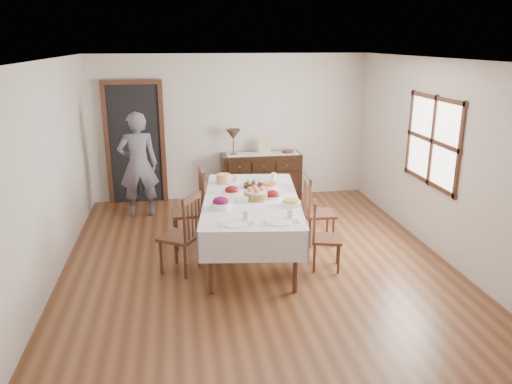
{
  "coord_description": "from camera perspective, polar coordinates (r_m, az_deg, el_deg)",
  "views": [
    {
      "loc": [
        -0.98,
        -5.95,
        2.82
      ],
      "look_at": [
        0.0,
        0.1,
        0.95
      ],
      "focal_mm": 35.0,
      "sensor_mm": 36.0,
      "label": 1
    }
  ],
  "objects": [
    {
      "name": "butter_dish",
      "position": [
        6.37,
        -1.55,
        -0.87
      ],
      "size": [
        0.15,
        0.11,
        0.07
      ],
      "color": "white",
      "rests_on": "dining_table"
    },
    {
      "name": "bread_basket",
      "position": [
        6.49,
        -0.03,
        -0.25
      ],
      "size": [
        0.31,
        0.31,
        0.17
      ],
      "color": "olive",
      "rests_on": "dining_table"
    },
    {
      "name": "person",
      "position": [
        8.34,
        -13.33,
        3.41
      ],
      "size": [
        0.62,
        0.44,
        1.86
      ],
      "primitive_type": "imported",
      "rotation": [
        0.0,
        0.0,
        3.26
      ],
      "color": "slate",
      "rests_on": "ground"
    },
    {
      "name": "chair_left_near",
      "position": [
        6.28,
        -8.34,
        -4.66
      ],
      "size": [
        0.59,
        0.59,
        1.04
      ],
      "rotation": [
        0.0,
        0.0,
        -2.13
      ],
      "color": "#4C2A1A",
      "rests_on": "ground"
    },
    {
      "name": "ham_platter_a",
      "position": [
        6.78,
        -2.8,
        0.18
      ],
      "size": [
        0.3,
        0.3,
        0.11
      ],
      "color": "white",
      "rests_on": "dining_table"
    },
    {
      "name": "room_shell",
      "position": [
        6.53,
        -1.72,
        6.57
      ],
      "size": [
        5.02,
        6.02,
        2.65
      ],
      "color": "silver",
      "rests_on": "ground"
    },
    {
      "name": "sideboard",
      "position": [
        9.11,
        0.59,
        1.77
      ],
      "size": [
        1.43,
        0.52,
        0.86
      ],
      "color": "black",
      "rests_on": "ground"
    },
    {
      "name": "dining_table",
      "position": [
        6.58,
        -0.55,
        -1.48
      ],
      "size": [
        1.54,
        2.56,
        0.83
      ],
      "rotation": [
        0.0,
        0.0,
        -0.13
      ],
      "color": "silver",
      "rests_on": "ground"
    },
    {
      "name": "setting_right",
      "position": [
        5.72,
        3.13,
        -3.16
      ],
      "size": [
        0.44,
        0.31,
        0.1
      ],
      "color": "white",
      "rests_on": "dining_table"
    },
    {
      "name": "deco_bowl",
      "position": [
        9.07,
        3.63,
        4.63
      ],
      "size": [
        0.2,
        0.2,
        0.06
      ],
      "color": "#4C2A1A",
      "rests_on": "sideboard"
    },
    {
      "name": "chair_right_near",
      "position": [
        6.4,
        7.7,
        -4.87
      ],
      "size": [
        0.46,
        0.46,
        0.9
      ],
      "rotation": [
        0.0,
        0.0,
        1.3
      ],
      "color": "#4C2A1A",
      "rests_on": "ground"
    },
    {
      "name": "setting_left",
      "position": [
        5.67,
        -2.1,
        -3.34
      ],
      "size": [
        0.44,
        0.31,
        0.1
      ],
      "color": "white",
      "rests_on": "dining_table"
    },
    {
      "name": "chair_right_far",
      "position": [
        7.14,
        6.86,
        -2.05
      ],
      "size": [
        0.44,
        0.44,
        1.0
      ],
      "rotation": [
        0.0,
        0.0,
        1.52
      ],
      "color": "#4C2A1A",
      "rests_on": "ground"
    },
    {
      "name": "chair_left_far",
      "position": [
        7.09,
        -7.31,
        -1.78
      ],
      "size": [
        0.49,
        0.49,
        1.1
      ],
      "rotation": [
        0.0,
        0.0,
        -1.5
      ],
      "color": "#4C2A1A",
      "rests_on": "ground"
    },
    {
      "name": "pineapple_bowl",
      "position": [
        7.23,
        -3.69,
        1.51
      ],
      "size": [
        0.22,
        0.22,
        0.13
      ],
      "color": "tan",
      "rests_on": "dining_table"
    },
    {
      "name": "picture_frame",
      "position": [
        8.98,
        1.03,
        5.26
      ],
      "size": [
        0.22,
        0.08,
        0.28
      ],
      "color": "tan",
      "rests_on": "sideboard"
    },
    {
      "name": "ground",
      "position": [
        6.65,
        0.14,
        -8.1
      ],
      "size": [
        6.0,
        6.0,
        0.0
      ],
      "primitive_type": "plane",
      "color": "brown"
    },
    {
      "name": "ham_platter_b",
      "position": [
        6.57,
        1.88,
        -0.35
      ],
      "size": [
        0.26,
        0.26,
        0.11
      ],
      "color": "white",
      "rests_on": "dining_table"
    },
    {
      "name": "beet_bowl",
      "position": [
        6.14,
        -4.05,
        -1.33
      ],
      "size": [
        0.25,
        0.25,
        0.15
      ],
      "color": "white",
      "rests_on": "dining_table"
    },
    {
      "name": "egg_basket",
      "position": [
        7.01,
        -0.27,
        0.81
      ],
      "size": [
        0.29,
        0.29,
        0.11
      ],
      "color": "black",
      "rests_on": "dining_table"
    },
    {
      "name": "runner",
      "position": [
        9.0,
        0.73,
        4.41
      ],
      "size": [
        1.3,
        0.35,
        0.01
      ],
      "color": "silver",
      "rests_on": "sideboard"
    },
    {
      "name": "casserole_dish",
      "position": [
        6.26,
        4.05,
        -1.22
      ],
      "size": [
        0.24,
        0.24,
        0.08
      ],
      "color": "white",
      "rests_on": "dining_table"
    },
    {
      "name": "glass_far_b",
      "position": [
        7.39,
        2.03,
        1.79
      ],
      "size": [
        0.07,
        0.07,
        0.11
      ],
      "color": "silver",
      "rests_on": "dining_table"
    },
    {
      "name": "table_lamp",
      "position": [
        8.86,
        -2.61,
        6.5
      ],
      "size": [
        0.26,
        0.26,
        0.46
      ],
      "color": "brown",
      "rests_on": "sideboard"
    },
    {
      "name": "carrot_bowl",
      "position": [
        6.95,
        1.58,
        0.7
      ],
      "size": [
        0.22,
        0.22,
        0.09
      ],
      "color": "white",
      "rests_on": "dining_table"
    },
    {
      "name": "glass_far_a",
      "position": [
        7.32,
        -2.24,
        1.62
      ],
      "size": [
        0.07,
        0.07,
        0.1
      ],
      "color": "silver",
      "rests_on": "dining_table"
    }
  ]
}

